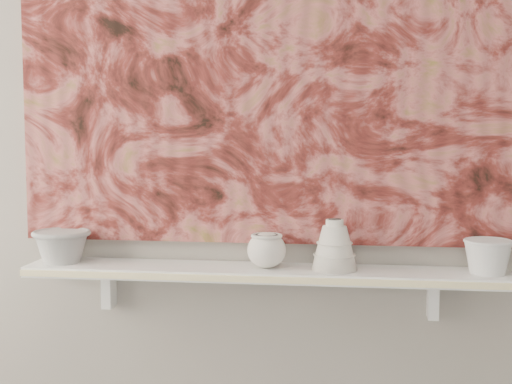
% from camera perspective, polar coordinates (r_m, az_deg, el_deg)
% --- Properties ---
extents(wall_back, '(3.60, 0.00, 3.60)m').
position_cam_1_polar(wall_back, '(2.13, 0.92, 5.59)').
color(wall_back, gray).
rests_on(wall_back, floor).
extents(shelf, '(1.40, 0.18, 0.03)m').
position_cam_1_polar(shelf, '(2.08, 0.60, -6.48)').
color(shelf, white).
rests_on(shelf, wall_back).
extents(shelf_stripe, '(1.40, 0.01, 0.02)m').
position_cam_1_polar(shelf_stripe, '(1.99, 0.27, -7.02)').
color(shelf_stripe, '#F6E6A4').
rests_on(shelf_stripe, shelf).
extents(bracket_left, '(0.03, 0.06, 0.12)m').
position_cam_1_polar(bracket_left, '(2.27, -11.70, -7.53)').
color(bracket_left, white).
rests_on(bracket_left, wall_back).
extents(bracket_right, '(0.03, 0.06, 0.12)m').
position_cam_1_polar(bracket_right, '(2.16, 13.97, -8.23)').
color(bracket_right, white).
rests_on(bracket_right, wall_back).
extents(painting, '(1.50, 0.02, 1.10)m').
position_cam_1_polar(painting, '(2.12, 0.88, 10.72)').
color(painting, maroon).
rests_on(painting, wall_back).
extents(house_motif, '(0.09, 0.00, 0.08)m').
position_cam_1_polar(house_motif, '(2.10, 13.11, 2.23)').
color(house_motif, black).
rests_on(house_motif, painting).
extents(bowl_grey, '(0.23, 0.23, 0.10)m').
position_cam_1_polar(bowl_grey, '(2.22, -15.29, -4.18)').
color(bowl_grey, '#A2A29F').
rests_on(bowl_grey, shelf).
extents(cup_cream, '(0.15, 0.15, 0.10)m').
position_cam_1_polar(cup_cream, '(2.07, 0.85, -4.67)').
color(cup_cream, silver).
rests_on(cup_cream, shelf).
extents(bell_vessel, '(0.14, 0.14, 0.15)m').
position_cam_1_polar(bell_vessel, '(2.05, 6.29, -4.19)').
color(bell_vessel, silver).
rests_on(bell_vessel, shelf).
extents(bowl_white, '(0.15, 0.15, 0.10)m').
position_cam_1_polar(bowl_white, '(2.09, 18.05, -4.91)').
color(bowl_white, silver).
rests_on(bowl_white, shelf).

